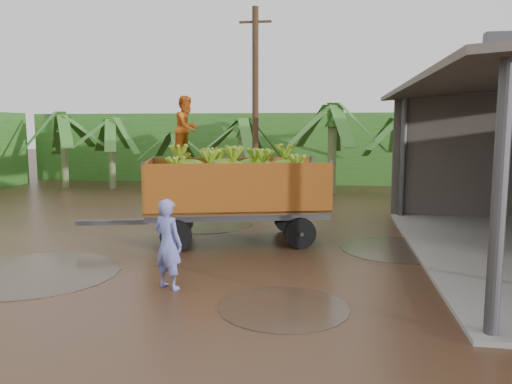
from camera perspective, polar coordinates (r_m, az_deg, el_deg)
ground at (r=11.50m, az=-7.20°, el=-7.24°), size 100.00×100.00×0.00m
hedge_north at (r=27.19m, az=-2.04°, el=5.13°), size 22.00×3.00×3.60m
banana_trailer at (r=12.65m, az=-2.43°, el=0.44°), size 6.30×3.22×3.69m
man_blue at (r=9.14m, az=-10.02°, el=-5.86°), size 0.71×0.60×1.64m
utility_pole at (r=18.97m, az=-0.07°, el=9.85°), size 1.20×0.24×7.28m
banana_plants at (r=19.18m, az=-24.48°, el=3.74°), size 21.38×20.78×4.40m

